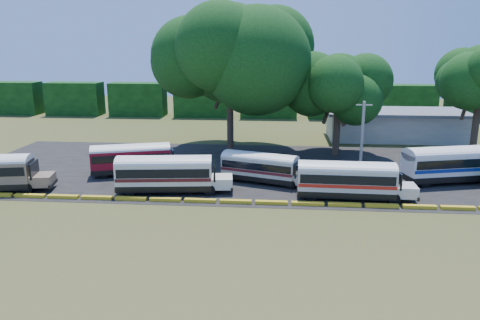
# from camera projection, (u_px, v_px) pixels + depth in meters

# --- Properties ---
(ground) EXTENTS (160.00, 160.00, 0.00)m
(ground) POSITION_uv_depth(u_px,v_px,m) (253.00, 208.00, 38.12)
(ground) COLOR #314416
(ground) RESTS_ON ground
(asphalt_strip) EXTENTS (64.00, 24.00, 0.02)m
(asphalt_strip) POSITION_uv_depth(u_px,v_px,m) (269.00, 170.00, 49.63)
(asphalt_strip) COLOR black
(asphalt_strip) RESTS_ON ground
(curb) EXTENTS (53.70, 0.45, 0.30)m
(curb) POSITION_uv_depth(u_px,v_px,m) (254.00, 202.00, 39.05)
(curb) COLOR gold
(curb) RESTS_ON ground
(terminal_building) EXTENTS (19.00, 9.00, 4.00)m
(terminal_building) POSITION_uv_depth(u_px,v_px,m) (395.00, 124.00, 65.11)
(terminal_building) COLOR beige
(terminal_building) RESTS_ON ground
(treeline_backdrop) EXTENTS (130.00, 4.00, 6.00)m
(treeline_backdrop) POSITION_uv_depth(u_px,v_px,m) (269.00, 101.00, 83.77)
(treeline_backdrop) COLOR black
(treeline_backdrop) RESTS_ON ground
(bus_red) EXTENTS (9.88, 5.15, 3.16)m
(bus_red) POSITION_uv_depth(u_px,v_px,m) (133.00, 157.00, 47.46)
(bus_red) COLOR black
(bus_red) RESTS_ON ground
(bus_cream_west) EXTENTS (10.54, 3.75, 3.39)m
(bus_cream_west) POSITION_uv_depth(u_px,v_px,m) (167.00, 172.00, 41.61)
(bus_cream_west) COLOR black
(bus_cream_west) RESTS_ON ground
(bus_cream_east) EXTENTS (9.12, 4.92, 2.92)m
(bus_cream_east) POSITION_uv_depth(u_px,v_px,m) (262.00, 166.00, 44.66)
(bus_cream_east) COLOR black
(bus_cream_east) RESTS_ON ground
(bus_white_red) EXTENTS (10.09, 2.76, 3.30)m
(bus_white_red) POSITION_uv_depth(u_px,v_px,m) (349.00, 178.00, 39.88)
(bus_white_red) COLOR black
(bus_white_red) RESTS_ON ground
(bus_white_blue) EXTENTS (11.10, 5.32, 3.54)m
(bus_white_blue) POSITION_uv_depth(u_px,v_px,m) (452.00, 162.00, 44.58)
(bus_white_blue) COLOR black
(bus_white_blue) RESTS_ON ground
(tree_west) EXTENTS (16.03, 16.03, 17.71)m
(tree_west) POSITION_uv_depth(u_px,v_px,m) (230.00, 54.00, 55.17)
(tree_west) COLOR #3A291D
(tree_west) RESTS_ON ground
(tree_center) EXTENTS (9.53, 9.53, 11.97)m
(tree_center) POSITION_uv_depth(u_px,v_px,m) (339.00, 84.00, 54.19)
(tree_center) COLOR #3A291D
(tree_center) RESTS_ON ground
(utility_pole) EXTENTS (1.60, 0.30, 7.47)m
(utility_pole) POSITION_uv_depth(u_px,v_px,m) (362.00, 137.00, 47.14)
(utility_pole) COLOR gray
(utility_pole) RESTS_ON ground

